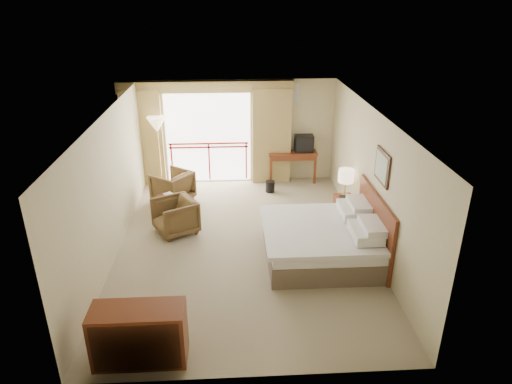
{
  "coord_description": "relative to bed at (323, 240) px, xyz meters",
  "views": [
    {
      "loc": [
        -0.22,
        -8.07,
        4.72
      ],
      "look_at": [
        0.27,
        0.4,
        0.98
      ],
      "focal_mm": 32.0,
      "sensor_mm": 36.0,
      "label": 1
    }
  ],
  "objects": [
    {
      "name": "phone",
      "position": [
        0.73,
        1.4,
        0.23
      ],
      "size": [
        0.2,
        0.16,
        0.09
      ],
      "primitive_type": "cube",
      "rotation": [
        0.0,
        0.0,
        0.04
      ],
      "color": "black",
      "rests_on": "nightstand"
    },
    {
      "name": "desk",
      "position": [
        -0.08,
        4.02,
        0.27
      ],
      "size": [
        1.28,
        0.62,
        0.83
      ],
      "rotation": [
        0.0,
        0.0,
        0.02
      ],
      "color": "#582212",
      "rests_on": "floor"
    },
    {
      "name": "wall_right",
      "position": [
        1.0,
        0.6,
        0.97
      ],
      "size": [
        0.0,
        7.0,
        7.0
      ],
      "primitive_type": "plane",
      "rotation": [
        1.57,
        0.0,
        -1.57
      ],
      "color": "#C4B88B",
      "rests_on": "ground"
    },
    {
      "name": "framed_art",
      "position": [
        0.97,
        0.0,
        1.47
      ],
      "size": [
        0.04,
        0.72,
        0.6
      ],
      "color": "black",
      "rests_on": "wall_right"
    },
    {
      "name": "headboard",
      "position": [
        0.96,
        0.0,
        0.27
      ],
      "size": [
        0.06,
        2.1,
        1.3
      ],
      "primitive_type": "cube",
      "color": "#582212",
      "rests_on": "wall_right"
    },
    {
      "name": "floor",
      "position": [
        -1.5,
        0.6,
        -0.38
      ],
      "size": [
        7.0,
        7.0,
        0.0
      ],
      "primitive_type": "plane",
      "color": "gray",
      "rests_on": "ground"
    },
    {
      "name": "dresser",
      "position": [
        -3.02,
        -2.48,
        0.05
      ],
      "size": [
        1.27,
        0.54,
        0.85
      ],
      "rotation": [
        0.0,
        0.0,
        -0.02
      ],
      "color": "#582212",
      "rests_on": "floor"
    },
    {
      "name": "valance",
      "position": [
        -2.3,
        3.98,
        2.17
      ],
      "size": [
        4.4,
        0.22,
        0.28
      ],
      "primitive_type": "cube",
      "color": "olive",
      "rests_on": "wall_back"
    },
    {
      "name": "curtain_left",
      "position": [
        -3.95,
        3.95,
        0.87
      ],
      "size": [
        1.0,
        0.26,
        2.5
      ],
      "primitive_type": "cube",
      "color": "olive",
      "rests_on": "wall_back"
    },
    {
      "name": "cup",
      "position": [
        -0.28,
        3.91,
        0.5
      ],
      "size": [
        0.09,
        0.09,
        0.1
      ],
      "primitive_type": "cylinder",
      "rotation": [
        0.0,
        0.0,
        0.36
      ],
      "color": "white",
      "rests_on": "desk"
    },
    {
      "name": "floor_lamp",
      "position": [
        -3.54,
        3.67,
        1.24
      ],
      "size": [
        0.48,
        0.48,
        1.88
      ],
      "rotation": [
        0.0,
        0.0,
        0.24
      ],
      "color": "tan",
      "rests_on": "floor"
    },
    {
      "name": "armchair_far",
      "position": [
        -3.15,
        2.81,
        -0.38
      ],
      "size": [
        1.15,
        1.15,
        0.76
      ],
      "primitive_type": "imported",
      "rotation": [
        0.0,
        0.0,
        -2.22
      ],
      "color": "#4D381F",
      "rests_on": "floor"
    },
    {
      "name": "armchair_near",
      "position": [
        -2.92,
        1.2,
        -0.38
      ],
      "size": [
        1.1,
        1.09,
        0.75
      ],
      "primitive_type": "imported",
      "rotation": [
        0.0,
        0.0,
        -1.07
      ],
      "color": "#4D381F",
      "rests_on": "floor"
    },
    {
      "name": "book",
      "position": [
        -3.2,
        1.96,
        0.12
      ],
      "size": [
        0.3,
        0.31,
        0.02
      ],
      "primitive_type": "imported",
      "rotation": [
        0.0,
        0.0,
        0.72
      ],
      "color": "white",
      "rests_on": "side_table"
    },
    {
      "name": "bed",
      "position": [
        0.0,
        0.0,
        0.0
      ],
      "size": [
        2.13,
        2.06,
        0.97
      ],
      "color": "brown",
      "rests_on": "floor"
    },
    {
      "name": "balcony_door",
      "position": [
        -2.3,
        4.08,
        0.82
      ],
      "size": [
        2.4,
        0.0,
        2.4
      ],
      "primitive_type": "plane",
      "rotation": [
        1.57,
        0.0,
        0.0
      ],
      "color": "white",
      "rests_on": "wall_back"
    },
    {
      "name": "wall_back",
      "position": [
        -1.5,
        4.1,
        0.97
      ],
      "size": [
        5.0,
        0.0,
        5.0
      ],
      "primitive_type": "plane",
      "rotation": [
        1.57,
        0.0,
        0.0
      ],
      "color": "#C4B88B",
      "rests_on": "ground"
    },
    {
      "name": "hvac_vent",
      "position": [
        -0.2,
        4.07,
        1.97
      ],
      "size": [
        0.5,
        0.04,
        0.5
      ],
      "primitive_type": "cube",
      "color": "silver",
      "rests_on": "wall_back"
    },
    {
      "name": "table_lamp",
      "position": [
        0.78,
        1.6,
        0.66
      ],
      "size": [
        0.34,
        0.34,
        0.61
      ],
      "rotation": [
        0.0,
        0.0,
        -0.14
      ],
      "color": "tan",
      "rests_on": "nightstand"
    },
    {
      "name": "tv",
      "position": [
        0.22,
        3.96,
        0.67
      ],
      "size": [
        0.48,
        0.38,
        0.44
      ],
      "rotation": [
        0.0,
        0.0,
        0.14
      ],
      "color": "black",
      "rests_on": "desk"
    },
    {
      "name": "coffee_maker",
      "position": [
        -0.43,
        3.96,
        0.6
      ],
      "size": [
        0.14,
        0.14,
        0.29
      ],
      "primitive_type": "cylinder",
      "rotation": [
        0.0,
        0.0,
        -0.06
      ],
      "color": "black",
      "rests_on": "desk"
    },
    {
      "name": "curtain_right",
      "position": [
        -0.65,
        3.95,
        0.87
      ],
      "size": [
        1.0,
        0.26,
        2.5
      ],
      "primitive_type": "cube",
      "color": "olive",
      "rests_on": "wall_back"
    },
    {
      "name": "side_table",
      "position": [
        -3.2,
        1.96,
        -0.04
      ],
      "size": [
        0.45,
        0.45,
        0.49
      ],
      "rotation": [
        0.0,
        0.0,
        -0.24
      ],
      "color": "black",
      "rests_on": "floor"
    },
    {
      "name": "ceiling",
      "position": [
        -1.5,
        0.6,
        2.32
      ],
      "size": [
        7.0,
        7.0,
        0.0
      ],
      "primitive_type": "plane",
      "rotation": [
        3.14,
        0.0,
        0.0
      ],
      "color": "white",
      "rests_on": "wall_back"
    },
    {
      "name": "wall_front",
      "position": [
        -1.5,
        -2.9,
        0.97
      ],
      "size": [
        5.0,
        0.0,
        5.0
      ],
      "primitive_type": "plane",
      "rotation": [
        -1.57,
        0.0,
        0.0
      ],
      "color": "#C4B88B",
      "rests_on": "ground"
    },
    {
      "name": "balcony_railing",
      "position": [
        -2.3,
        4.06,
        0.44
      ],
      "size": [
        2.09,
        0.03,
        1.02
      ],
      "color": "#A7170E",
      "rests_on": "wall_back"
    },
    {
      "name": "nightstand",
      "position": [
        0.78,
        1.55,
        -0.1
      ],
      "size": [
        0.43,
        0.5,
        0.56
      ],
      "primitive_type": "cube",
      "rotation": [
        0.0,
        0.0,
        0.07
      ],
      "color": "#582212",
      "rests_on": "floor"
    },
    {
      "name": "wastebasket",
      "position": [
        -0.73,
        3.21,
        -0.23
      ],
      "size": [
        0.25,
        0.25,
        0.29
      ],
      "primitive_type": "cylinder",
      "rotation": [
        0.0,
        0.0,
        0.1
      ],
      "color": "black",
      "rests_on": "floor"
    },
    {
      "name": "wall_left",
      "position": [
        -4.0,
        0.6,
        0.97
      ],
      "size": [
        0.0,
        7.0,
        7.0
      ],
      "primitive_type": "plane",
      "rotation": [
        1.57,
        0.0,
        1.57
      ],
      "color": "#C4B88B",
      "rests_on": "ground"
    }
  ]
}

